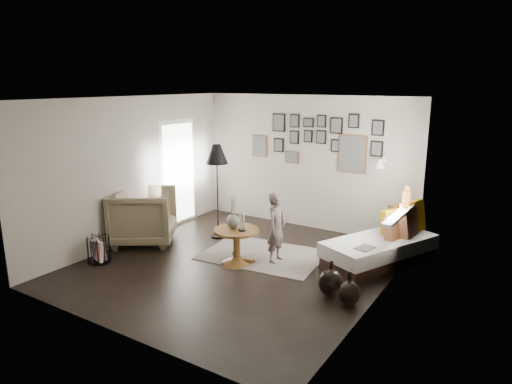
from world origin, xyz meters
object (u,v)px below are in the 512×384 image
Objects in this scene: demijohn_large at (331,283)px; demijohn_small at (349,293)px; vase at (233,219)px; daybed at (381,245)px; pedestal_table at (237,247)px; floor_lamp at (217,158)px; magazine_basket at (99,249)px; child at (276,228)px; armchair at (144,216)px.

demijohn_small is at bearing -21.29° from demijohn_large.
vase is 2.41m from daybed.
pedestal_table is 1.82m from floor_lamp.
vase is at bearing 170.71° from demijohn_large.
daybed reaches higher than magazine_basket.
magazine_basket is (-3.85, -2.41, -0.08)m from daybed.
demijohn_small is 1.77m from child.
demijohn_large is (1.82, -0.30, -0.53)m from vase.
pedestal_table is at bearing 127.12° from child.
floor_lamp reaches higher than magazine_basket.
floor_lamp is (-0.93, 0.83, 0.78)m from vase.
daybed is 4.75× the size of magazine_basket.
daybed is (2.02, 1.24, -0.43)m from vase.
floor_lamp is 3.56m from demijohn_small.
child reaches higher than demijohn_large.
pedestal_table is 0.67× the size of armchair.
armchair is at bearing -136.40° from daybed.
vase is 0.25× the size of daybed.
pedestal_table reaches higher than demijohn_small.
vase is 1.03× the size of demijohn_large.
armchair is 1.68m from floor_lamp.
daybed is 4.54× the size of demijohn_small.
daybed reaches higher than pedestal_table.
armchair is (-1.95, -0.09, 0.23)m from pedestal_table.
floor_lamp is at bearing 157.65° from demijohn_large.
pedestal_table is 1.45× the size of demijohn_large.
armchair is 0.95× the size of child.
magazine_basket is at bearing 122.18° from child.
child is (-1.54, 0.79, 0.40)m from demijohn_small.
child is at bearing 37.57° from pedestal_table.
floor_lamp is 3.50× the size of demijohn_large.
armchair is at bearing -177.23° from pedestal_table.
demijohn_small is (3.06, -1.25, -1.34)m from floor_lamp.
daybed is 1.67m from demijohn_small.
magazine_basket is at bearing -123.46° from daybed.
magazine_basket is (-1.82, -1.17, -0.51)m from vase.
armchair reaches higher than daybed.
pedestal_table is 1.76m from demijohn_large.
floor_lamp is at bearing -79.57° from armchair.
demijohn_large is (1.74, -0.28, -0.07)m from pedestal_table.
floor_lamp is (-1.01, 0.85, 1.25)m from pedestal_table.
floor_lamp is 1.54× the size of child.
vase reaches higher than armchair.
child is (2.46, 0.48, 0.08)m from armchair.
daybed is at bearing 82.35° from demijohn_large.
demijohn_small is at bearing 10.84° from magazine_basket.
armchair is at bearing 177.17° from demijohn_large.
armchair reaches higher than demijohn_large.
pedestal_table is at bearing 169.01° from demijohn_small.
daybed is 1.55m from demijohn_large.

